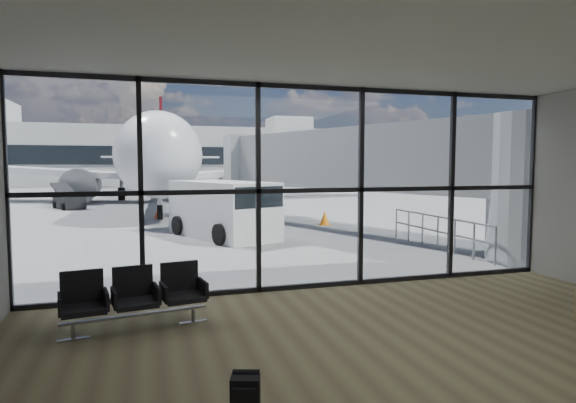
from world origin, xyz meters
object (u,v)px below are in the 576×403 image
airliner (161,160)px  belt_loader (69,200)px  backpack (245,396)px  service_van (224,209)px  seating_row (135,295)px

airliner → belt_loader: airliner is taller
backpack → service_van: bearing=99.5°
seating_row → belt_loader: (-4.46, 24.66, -0.04)m
backpack → service_van: size_ratio=0.09×
airliner → belt_loader: (-5.93, -7.45, -2.62)m
belt_loader → seating_row: bearing=-104.5°
backpack → belt_loader: belt_loader is taller
seating_row → backpack: size_ratio=4.87×
airliner → belt_loader: bearing=-126.4°
backpack → airliner: (0.25, 35.45, 2.93)m
service_van → belt_loader: 16.68m
belt_loader → airliner: bearing=26.7°
backpack → airliner: 35.57m
seating_row → belt_loader: bearing=90.9°
seating_row → backpack: (1.22, -3.34, -0.35)m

